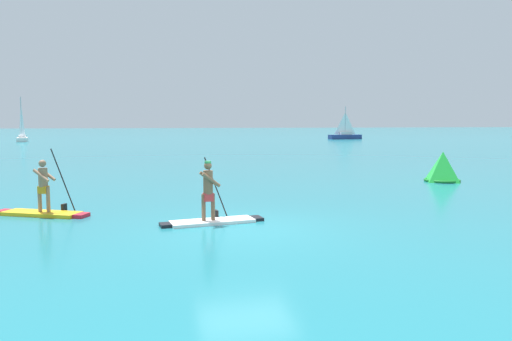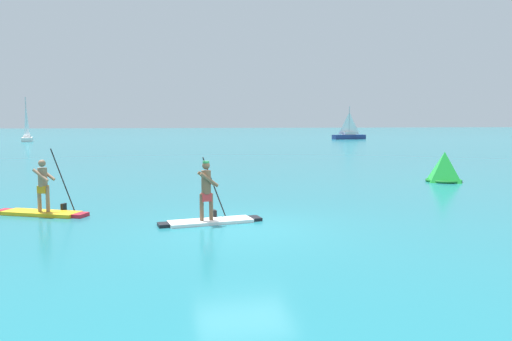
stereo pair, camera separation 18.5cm
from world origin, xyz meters
name	(u,v)px [view 2 (the right image)]	position (x,y,z in m)	size (l,w,h in m)	color
ground	(244,229)	(0.00, 0.00, 0.00)	(440.00, 440.00, 0.00)	#1E727F
paddleboarder_near_left	(43,204)	(-5.47, 3.14, 0.34)	(2.82, 1.68, 1.99)	yellow
paddleboarder_mid_center	(210,209)	(-0.77, 0.91, 0.40)	(2.89, 1.08, 1.84)	white
race_marker_buoy	(444,168)	(10.98, 7.68, 0.63)	(1.76, 1.76, 1.39)	green
sailboat_left_horizon	(27,135)	(-19.61, 63.08, 0.85)	(2.26, 5.34, 6.38)	white
sailboat_right_horizon	(349,135)	(29.52, 61.11, 0.69)	(5.70, 1.98, 5.29)	navy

